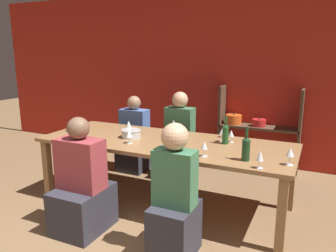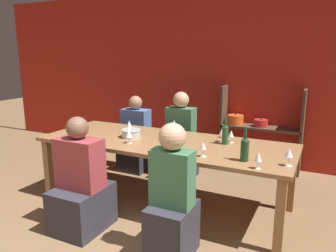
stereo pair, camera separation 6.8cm
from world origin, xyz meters
name	(u,v)px [view 1 (the left image)]	position (x,y,z in m)	size (l,w,h in m)	color
wall_back_red	(212,76)	(0.00, 3.83, 1.35)	(8.80, 0.06, 2.70)	red
shelf_unit	(255,139)	(0.77, 3.63, 0.45)	(1.18, 0.30, 1.23)	#4C3828
dining_table	(164,147)	(0.06, 1.94, 0.69)	(2.84, 1.06, 0.76)	olive
mixing_bowl	(131,133)	(-0.36, 1.91, 0.81)	(0.23, 0.23, 0.09)	#B7BABC
wine_bottle_green	(246,148)	(1.03, 1.64, 0.88)	(0.08, 0.08, 0.32)	#19381E
wine_bottle_dark	(225,133)	(0.71, 2.11, 0.87)	(0.07, 0.07, 0.30)	#1E4C23
wine_glass_red_a	(224,129)	(0.62, 2.37, 0.86)	(0.07, 0.07, 0.15)	white
wine_glass_red_b	(204,146)	(0.65, 1.59, 0.86)	(0.07, 0.07, 0.15)	white
wine_glass_red_c	(223,131)	(0.66, 2.18, 0.87)	(0.07, 0.07, 0.16)	white
wine_glass_red_d	(129,125)	(-0.46, 2.03, 0.87)	(0.07, 0.07, 0.17)	white
wine_glass_red_e	(290,153)	(1.41, 1.68, 0.87)	(0.07, 0.07, 0.16)	white
wine_glass_red_f	(174,124)	(0.02, 2.28, 0.87)	(0.07, 0.07, 0.17)	white
wine_glass_red_g	(231,134)	(0.75, 2.20, 0.85)	(0.07, 0.07, 0.14)	white
wine_glass_white_a	(129,134)	(-0.24, 1.69, 0.86)	(0.08, 0.08, 0.15)	white
wine_glass_white_b	(260,156)	(1.19, 1.49, 0.86)	(0.06, 0.06, 0.16)	white
cell_phone	(72,131)	(-1.19, 1.85, 0.76)	(0.15, 0.07, 0.01)	black
person_near_a	(82,191)	(-0.42, 1.08, 0.41)	(0.45, 0.56, 1.14)	#2D2D38
person_far_a	(135,143)	(-0.84, 2.79, 0.40)	(0.40, 0.51, 1.11)	#2D2D38
person_near_b	(175,207)	(0.57, 1.08, 0.45)	(0.35, 0.44, 1.18)	#2D2D38
person_far_b	(180,146)	(-0.10, 2.76, 0.45)	(0.38, 0.48, 1.21)	#2D2D38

